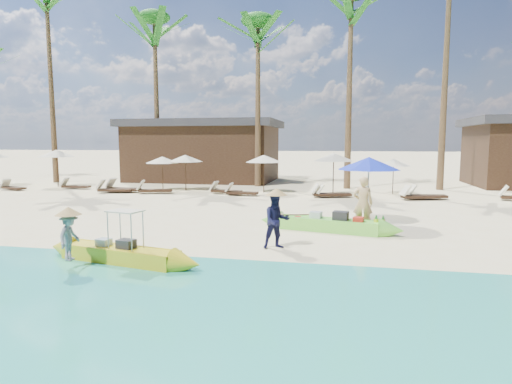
% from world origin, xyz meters
% --- Properties ---
extents(ground, '(240.00, 240.00, 0.00)m').
position_xyz_m(ground, '(0.00, 0.00, 0.00)').
color(ground, beige).
rests_on(ground, ground).
extents(wet_sand_strip, '(240.00, 4.50, 0.01)m').
position_xyz_m(wet_sand_strip, '(0.00, -5.00, 0.00)').
color(wet_sand_strip, tan).
rests_on(wet_sand_strip, ground).
extents(green_canoe, '(5.03, 1.41, 0.65)m').
position_xyz_m(green_canoe, '(1.49, 1.28, 0.22)').
color(green_canoe, '#76E546').
rests_on(green_canoe, ground).
extents(yellow_canoe, '(4.70, 1.22, 1.23)m').
position_xyz_m(yellow_canoe, '(-3.08, -3.25, 0.20)').
color(yellow_canoe, gold).
rests_on(yellow_canoe, ground).
extents(tourist, '(0.63, 0.42, 1.70)m').
position_xyz_m(tourist, '(2.56, 1.70, 0.85)').
color(tourist, '#DAAF75').
rests_on(tourist, ground).
extents(vendor_green, '(0.88, 0.80, 1.46)m').
position_xyz_m(vendor_green, '(0.26, -1.20, 0.73)').
color(vendor_green, '#131435').
rests_on(vendor_green, ground).
extents(vendor_yellow, '(0.47, 0.73, 1.07)m').
position_xyz_m(vendor_yellow, '(-3.91, -3.89, 0.72)').
color(vendor_yellow, gray).
rests_on(vendor_yellow, ground).
extents(blue_umbrella, '(2.11, 2.11, 2.27)m').
position_xyz_m(blue_umbrella, '(2.77, 2.87, 2.05)').
color(blue_umbrella, '#99999E').
rests_on(blue_umbrella, ground).
extents(lounger_1_right, '(1.73, 0.92, 0.56)m').
position_xyz_m(lounger_1_right, '(-16.83, 9.17, 0.19)').
color(lounger_1_right, '#362416').
rests_on(lounger_1_right, ground).
extents(resort_parasol_2, '(2.22, 2.22, 2.29)m').
position_xyz_m(resort_parasol_2, '(-15.58, 11.53, 2.07)').
color(resort_parasol_2, '#362416').
rests_on(resort_parasol_2, ground).
extents(lounger_2_left, '(1.73, 0.64, 0.58)m').
position_xyz_m(lounger_2_left, '(-13.71, 10.46, 0.19)').
color(lounger_2_left, '#362416').
rests_on(lounger_2_left, ground).
extents(resort_parasol_3, '(1.89, 1.89, 1.95)m').
position_xyz_m(resort_parasol_3, '(-8.20, 10.74, 1.76)').
color(resort_parasol_3, '#362416').
rests_on(resort_parasol_3, ground).
extents(lounger_3_left, '(1.99, 0.97, 0.65)m').
position_xyz_m(lounger_3_left, '(-10.41, 9.12, 0.22)').
color(lounger_3_left, '#362416').
rests_on(lounger_3_left, ground).
extents(lounger_3_right, '(2.01, 0.78, 0.67)m').
position_xyz_m(lounger_3_right, '(-10.19, 9.65, 0.22)').
color(lounger_3_right, '#362416').
rests_on(lounger_3_right, ground).
extents(resort_parasol_4, '(1.98, 1.98, 2.04)m').
position_xyz_m(resort_parasol_4, '(-6.96, 11.12, 1.84)').
color(resort_parasol_4, '#362416').
rests_on(resort_parasol_4, ground).
extents(lounger_4_left, '(1.94, 1.02, 0.63)m').
position_xyz_m(lounger_4_left, '(-8.17, 9.33, 0.21)').
color(lounger_4_left, '#362416').
rests_on(lounger_4_left, ground).
extents(lounger_4_right, '(1.79, 0.77, 0.59)m').
position_xyz_m(lounger_4_right, '(-4.31, 9.90, 0.20)').
color(lounger_4_right, '#362416').
rests_on(lounger_4_right, ground).
extents(resort_parasol_5, '(2.01, 2.01, 2.07)m').
position_xyz_m(resort_parasol_5, '(-2.35, 10.90, 1.87)').
color(resort_parasol_5, '#362416').
rests_on(resort_parasol_5, ground).
extents(lounger_5_left, '(1.71, 0.56, 0.58)m').
position_xyz_m(lounger_5_left, '(-3.31, 9.37, 0.19)').
color(lounger_5_left, '#362416').
rests_on(lounger_5_left, ground).
extents(resort_parasol_6, '(2.15, 2.15, 2.21)m').
position_xyz_m(resort_parasol_6, '(1.41, 10.55, 2.00)').
color(resort_parasol_6, '#362416').
rests_on(resort_parasol_6, ground).
extents(lounger_6_left, '(1.85, 0.96, 0.60)m').
position_xyz_m(lounger_6_left, '(1.15, 9.63, 0.20)').
color(lounger_6_left, '#362416').
rests_on(lounger_6_left, ground).
extents(lounger_6_right, '(1.85, 1.05, 0.60)m').
position_xyz_m(lounger_6_right, '(1.38, 9.54, 0.20)').
color(lounger_6_right, '#362416').
rests_on(lounger_6_right, ground).
extents(resort_parasol_7, '(1.83, 1.83, 1.88)m').
position_xyz_m(resort_parasol_7, '(4.52, 11.60, 1.70)').
color(resort_parasol_7, '#362416').
rests_on(resort_parasol_7, ground).
extents(lounger_7_left, '(1.92, 0.83, 0.63)m').
position_xyz_m(lounger_7_left, '(5.83, 9.78, 0.21)').
color(lounger_7_left, '#362416').
rests_on(lounger_7_left, ground).
extents(lounger_7_right, '(1.94, 1.06, 0.63)m').
position_xyz_m(lounger_7_right, '(5.46, 9.46, 0.21)').
color(lounger_7_right, '#362416').
rests_on(lounger_7_right, ground).
extents(palm_1, '(2.08, 2.08, 13.60)m').
position_xyz_m(palm_1, '(-17.59, 14.06, 10.82)').
color(palm_1, brown).
rests_on(palm_1, ground).
extents(palm_2, '(2.08, 2.08, 11.33)m').
position_xyz_m(palm_2, '(-10.45, 15.08, 9.18)').
color(palm_2, brown).
rests_on(palm_2, ground).
extents(palm_3, '(2.08, 2.08, 10.52)m').
position_xyz_m(palm_3, '(-3.36, 14.27, 8.58)').
color(palm_3, brown).
rests_on(palm_3, ground).
extents(palm_4, '(2.08, 2.08, 11.70)m').
position_xyz_m(palm_4, '(2.15, 14.01, 9.45)').
color(palm_4, brown).
rests_on(palm_4, ground).
extents(pavilion_west, '(10.80, 6.60, 4.30)m').
position_xyz_m(pavilion_west, '(-8.00, 17.50, 2.19)').
color(pavilion_west, '#362416').
rests_on(pavilion_west, ground).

